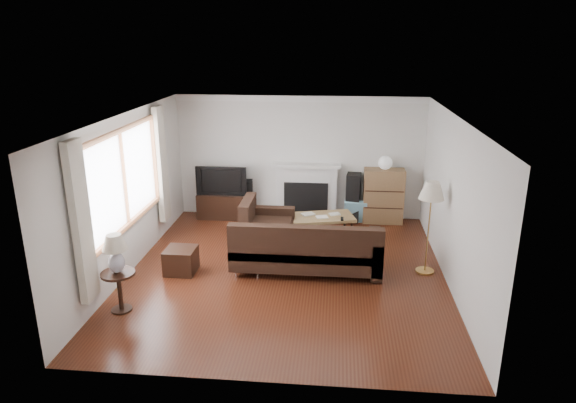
# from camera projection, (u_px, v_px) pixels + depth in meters

# --- Properties ---
(room) EXTENTS (5.10, 5.60, 2.54)m
(room) POSITION_uv_depth(u_px,v_px,m) (286.00, 198.00, 7.85)
(room) COLOR #481E10
(room) RESTS_ON ground
(window) EXTENTS (0.12, 2.74, 1.54)m
(window) POSITION_uv_depth(u_px,v_px,m) (125.00, 179.00, 7.79)
(window) COLOR brown
(window) RESTS_ON room
(curtain_near) EXTENTS (0.10, 0.35, 2.10)m
(curtain_near) POSITION_uv_depth(u_px,v_px,m) (81.00, 223.00, 6.40)
(curtain_near) COLOR beige
(curtain_near) RESTS_ON room
(curtain_far) EXTENTS (0.10, 0.35, 2.10)m
(curtain_far) POSITION_uv_depth(u_px,v_px,m) (162.00, 164.00, 9.27)
(curtain_far) COLOR beige
(curtain_far) RESTS_ON room
(fireplace) EXTENTS (1.40, 0.26, 1.15)m
(fireplace) POSITION_uv_depth(u_px,v_px,m) (306.00, 191.00, 10.55)
(fireplace) COLOR white
(fireplace) RESTS_ON room
(tv_stand) EXTENTS (1.03, 0.47, 0.52)m
(tv_stand) POSITION_uv_depth(u_px,v_px,m) (223.00, 205.00, 10.66)
(tv_stand) COLOR black
(tv_stand) RESTS_ON ground
(television) EXTENTS (1.04, 0.14, 0.60)m
(television) POSITION_uv_depth(u_px,v_px,m) (222.00, 180.00, 10.48)
(television) COLOR black
(television) RESTS_ON tv_stand
(speaker_left) EXTENTS (0.25, 0.29, 0.79)m
(speaker_left) POSITION_uv_depth(u_px,v_px,m) (247.00, 199.00, 10.63)
(speaker_left) COLOR black
(speaker_left) RESTS_ON ground
(speaker_right) EXTENTS (0.31, 0.36, 0.99)m
(speaker_right) POSITION_uv_depth(u_px,v_px,m) (353.00, 197.00, 10.39)
(speaker_right) COLOR black
(speaker_right) RESTS_ON ground
(bookshelf) EXTENTS (0.80, 0.38, 1.10)m
(bookshelf) POSITION_uv_depth(u_px,v_px,m) (383.00, 196.00, 10.31)
(bookshelf) COLOR brown
(bookshelf) RESTS_ON ground
(globe_lamp) EXTENTS (0.27, 0.27, 0.27)m
(globe_lamp) POSITION_uv_depth(u_px,v_px,m) (385.00, 163.00, 10.09)
(globe_lamp) COLOR white
(globe_lamp) RESTS_ON bookshelf
(sectional_sofa) EXTENTS (2.57, 1.88, 0.83)m
(sectional_sofa) POSITION_uv_depth(u_px,v_px,m) (306.00, 247.00, 8.18)
(sectional_sofa) COLOR black
(sectional_sofa) RESTS_ON ground
(coffee_table) EXTENTS (1.28, 0.90, 0.45)m
(coffee_table) POSITION_uv_depth(u_px,v_px,m) (322.00, 227.00, 9.54)
(coffee_table) COLOR olive
(coffee_table) RESTS_ON ground
(footstool) EXTENTS (0.48, 0.48, 0.40)m
(footstool) POSITION_uv_depth(u_px,v_px,m) (181.00, 260.00, 8.19)
(footstool) COLOR black
(footstool) RESTS_ON ground
(floor_lamp) EXTENTS (0.49, 0.49, 1.51)m
(floor_lamp) POSITION_uv_depth(u_px,v_px,m) (429.00, 228.00, 8.03)
(floor_lamp) COLOR #C29043
(floor_lamp) RESTS_ON ground
(side_table) EXTENTS (0.46, 0.46, 0.58)m
(side_table) POSITION_uv_depth(u_px,v_px,m) (120.00, 291.00, 7.02)
(side_table) COLOR black
(side_table) RESTS_ON ground
(table_lamp) EXTENTS (0.33, 0.33, 0.54)m
(table_lamp) POSITION_uv_depth(u_px,v_px,m) (116.00, 254.00, 6.84)
(table_lamp) COLOR silver
(table_lamp) RESTS_ON side_table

